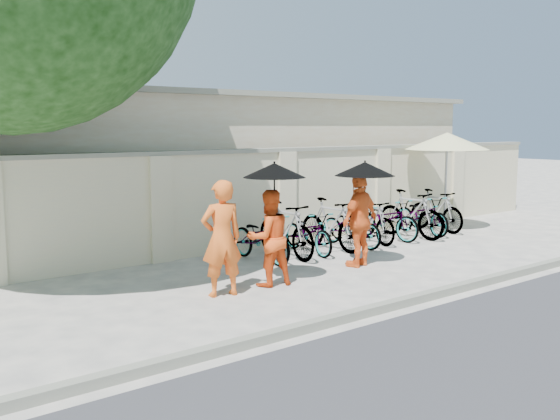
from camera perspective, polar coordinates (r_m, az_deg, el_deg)
ground at (r=10.07m, az=2.55°, el=-6.95°), size 80.00×80.00×0.00m
kerb at (r=8.88m, az=9.79°, el=-8.65°), size 40.00×0.16×0.12m
compound_wall at (r=12.98m, az=-3.27°, el=0.83°), size 20.00×0.30×2.00m
building_behind at (r=16.66m, az=-7.95°, el=4.34°), size 14.00×6.00×3.20m
monk_left at (r=9.35m, az=-5.36°, el=-2.59°), size 0.71×0.54×1.76m
monk_center at (r=9.94m, az=-1.03°, el=-2.56°), size 0.84×0.70×1.55m
parasol_center at (r=9.77m, az=-0.52°, el=3.65°), size 0.99×0.99×1.09m
monk_right at (r=11.40m, az=7.32°, el=-0.94°), size 1.06×0.61×1.69m
parasol_right at (r=11.25m, az=7.76°, el=3.74°), size 1.08×1.08×0.95m
patio_umbrella at (r=15.68m, az=15.03°, el=6.00°), size 2.46×2.46×2.39m
bike_0 at (r=11.77m, az=-1.75°, el=-2.55°), size 0.62×1.74×0.91m
bike_1 at (r=12.11m, az=0.53°, el=-1.79°), size 0.62×1.86×1.10m
bike_2 at (r=12.53m, az=2.61°, el=-2.06°), size 0.74×1.68×0.86m
bike_3 at (r=12.89m, az=4.69°, el=-1.31°), size 0.55×1.80×1.07m
bike_4 at (r=13.32m, az=6.55°, el=-1.47°), size 0.66×1.69×0.88m
bike_5 at (r=13.76m, az=8.26°, el=-1.01°), size 0.65×1.66×0.97m
bike_6 at (r=14.25m, az=9.67°, el=-0.84°), size 0.79×1.81×0.92m
bike_7 at (r=14.56m, az=11.84°, el=-0.36°), size 0.63×1.86×1.10m
bike_8 at (r=15.13m, az=12.84°, el=-0.45°), size 0.82×1.80×0.91m
bike_9 at (r=15.62m, az=14.08°, el=-0.04°), size 0.63×1.74×1.02m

